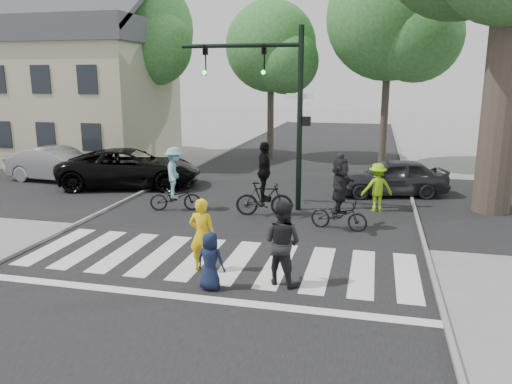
{
  "coord_description": "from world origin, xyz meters",
  "views": [
    {
      "loc": [
        3.64,
        -10.05,
        4.38
      ],
      "look_at": [
        0.5,
        3.0,
        1.3
      ],
      "focal_mm": 35.0,
      "sensor_mm": 36.0,
      "label": 1
    }
  ],
  "objects_px": {
    "cyclist_left": "(175,183)",
    "cyclist_right": "(340,198)",
    "pedestrian_child": "(210,261)",
    "car_silver": "(58,164)",
    "traffic_signal": "(275,93)",
    "car_suv": "(130,168)",
    "pedestrian_adult": "(282,243)",
    "car_grey": "(391,177)",
    "cyclist_mid": "(264,186)",
    "pedestrian_woman": "(202,235)"
  },
  "relations": [
    {
      "from": "car_silver",
      "to": "car_grey",
      "type": "bearing_deg",
      "value": -83.11
    },
    {
      "from": "pedestrian_woman",
      "to": "car_silver",
      "type": "xyz_separation_m",
      "value": [
        -9.54,
        8.32,
        -0.13
      ]
    },
    {
      "from": "pedestrian_child",
      "to": "car_grey",
      "type": "height_order",
      "value": "car_grey"
    },
    {
      "from": "car_silver",
      "to": "car_suv",
      "type": "bearing_deg",
      "value": -90.7
    },
    {
      "from": "traffic_signal",
      "to": "pedestrian_adult",
      "type": "bearing_deg",
      "value": -76.9
    },
    {
      "from": "pedestrian_adult",
      "to": "car_suv",
      "type": "xyz_separation_m",
      "value": [
        -7.84,
        8.27,
        -0.15
      ]
    },
    {
      "from": "traffic_signal",
      "to": "car_suv",
      "type": "height_order",
      "value": "traffic_signal"
    },
    {
      "from": "cyclist_left",
      "to": "car_silver",
      "type": "height_order",
      "value": "cyclist_left"
    },
    {
      "from": "cyclist_right",
      "to": "car_silver",
      "type": "height_order",
      "value": "cyclist_right"
    },
    {
      "from": "cyclist_left",
      "to": "cyclist_right",
      "type": "xyz_separation_m",
      "value": [
        5.52,
        -0.91,
        0.02
      ]
    },
    {
      "from": "cyclist_mid",
      "to": "car_suv",
      "type": "xyz_separation_m",
      "value": [
        -6.28,
        3.02,
        -0.21
      ]
    },
    {
      "from": "traffic_signal",
      "to": "cyclist_right",
      "type": "relative_size",
      "value": 2.8
    },
    {
      "from": "cyclist_left",
      "to": "car_grey",
      "type": "xyz_separation_m",
      "value": [
        7.11,
        4.01,
        -0.23
      ]
    },
    {
      "from": "pedestrian_child",
      "to": "cyclist_left",
      "type": "height_order",
      "value": "cyclist_left"
    },
    {
      "from": "pedestrian_woman",
      "to": "cyclist_right",
      "type": "xyz_separation_m",
      "value": [
        2.82,
        4.0,
        0.09
      ]
    },
    {
      "from": "pedestrian_child",
      "to": "cyclist_mid",
      "type": "relative_size",
      "value": 0.52
    },
    {
      "from": "pedestrian_woman",
      "to": "car_suv",
      "type": "distance_m",
      "value": 9.95
    },
    {
      "from": "traffic_signal",
      "to": "pedestrian_child",
      "type": "distance_m",
      "value": 7.62
    },
    {
      "from": "pedestrian_adult",
      "to": "car_suv",
      "type": "height_order",
      "value": "pedestrian_adult"
    },
    {
      "from": "car_suv",
      "to": "car_grey",
      "type": "xyz_separation_m",
      "value": [
        10.34,
        0.92,
        -0.08
      ]
    },
    {
      "from": "cyclist_right",
      "to": "car_suv",
      "type": "distance_m",
      "value": 9.61
    },
    {
      "from": "cyclist_left",
      "to": "car_suv",
      "type": "height_order",
      "value": "cyclist_left"
    },
    {
      "from": "cyclist_right",
      "to": "pedestrian_child",
      "type": "bearing_deg",
      "value": -115.05
    },
    {
      "from": "pedestrian_child",
      "to": "pedestrian_adult",
      "type": "height_order",
      "value": "pedestrian_adult"
    },
    {
      "from": "cyclist_mid",
      "to": "car_suv",
      "type": "height_order",
      "value": "cyclist_mid"
    },
    {
      "from": "pedestrian_child",
      "to": "car_silver",
      "type": "relative_size",
      "value": 0.28
    },
    {
      "from": "traffic_signal",
      "to": "pedestrian_woman",
      "type": "relative_size",
      "value": 3.45
    },
    {
      "from": "car_silver",
      "to": "cyclist_right",
      "type": "bearing_deg",
      "value": -104.81
    },
    {
      "from": "car_suv",
      "to": "car_grey",
      "type": "distance_m",
      "value": 10.38
    },
    {
      "from": "car_grey",
      "to": "pedestrian_woman",
      "type": "bearing_deg",
      "value": -41.1
    },
    {
      "from": "traffic_signal",
      "to": "car_silver",
      "type": "distance_m",
      "value": 10.75
    },
    {
      "from": "cyclist_mid",
      "to": "cyclist_right",
      "type": "distance_m",
      "value": 2.65
    },
    {
      "from": "pedestrian_adult",
      "to": "car_silver",
      "type": "distance_m",
      "value": 14.32
    },
    {
      "from": "pedestrian_adult",
      "to": "car_grey",
      "type": "distance_m",
      "value": 9.53
    },
    {
      "from": "cyclist_right",
      "to": "car_silver",
      "type": "distance_m",
      "value": 13.09
    },
    {
      "from": "car_grey",
      "to": "cyclist_mid",
      "type": "bearing_deg",
      "value": -60.6
    },
    {
      "from": "car_suv",
      "to": "traffic_signal",
      "type": "bearing_deg",
      "value": -122.92
    },
    {
      "from": "pedestrian_child",
      "to": "cyclist_left",
      "type": "relative_size",
      "value": 0.58
    },
    {
      "from": "pedestrian_woman",
      "to": "pedestrian_child",
      "type": "relative_size",
      "value": 1.38
    },
    {
      "from": "car_grey",
      "to": "cyclist_right",
      "type": "bearing_deg",
      "value": -32.76
    },
    {
      "from": "cyclist_left",
      "to": "cyclist_mid",
      "type": "bearing_deg",
      "value": 1.11
    },
    {
      "from": "traffic_signal",
      "to": "car_grey",
      "type": "bearing_deg",
      "value": 36.94
    },
    {
      "from": "pedestrian_adult",
      "to": "car_suv",
      "type": "distance_m",
      "value": 11.4
    },
    {
      "from": "cyclist_left",
      "to": "car_suv",
      "type": "relative_size",
      "value": 0.38
    },
    {
      "from": "cyclist_left",
      "to": "cyclist_mid",
      "type": "relative_size",
      "value": 0.9
    },
    {
      "from": "pedestrian_child",
      "to": "cyclist_mid",
      "type": "bearing_deg",
      "value": -81.42
    },
    {
      "from": "car_silver",
      "to": "traffic_signal",
      "type": "bearing_deg",
      "value": -98.89
    },
    {
      "from": "car_grey",
      "to": "car_silver",
      "type": "bearing_deg",
      "value": -102.34
    },
    {
      "from": "pedestrian_adult",
      "to": "pedestrian_woman",
      "type": "bearing_deg",
      "value": 13.05
    },
    {
      "from": "pedestrian_woman",
      "to": "cyclist_right",
      "type": "relative_size",
      "value": 0.81
    }
  ]
}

